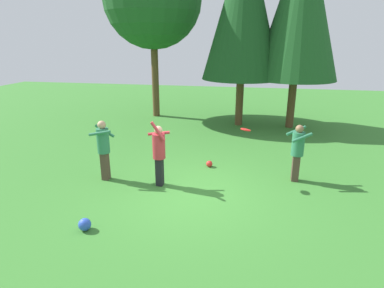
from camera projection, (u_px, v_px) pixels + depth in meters
The scene contains 9 objects.
ground_plane at pixel (191, 194), 8.39m from camera, with size 40.00×40.00×0.00m, color #387A2D.
person_thrower at pixel (159, 150), 8.60m from camera, with size 0.59×0.58×1.85m.
person_catcher at pixel (298, 148), 8.89m from camera, with size 0.67×0.62×1.63m.
person_bystander at pixel (103, 145), 8.96m from camera, with size 0.62×0.54×1.72m.
frisbee at pixel (246, 130), 8.54m from camera, with size 0.37×0.37×0.08m.
ball_blue at pixel (85, 224), 6.76m from camera, with size 0.27×0.27×0.27m, color blue.
ball_red at pixel (209, 164), 10.13m from camera, with size 0.20×0.20×0.20m, color red.
tree_center at pixel (244, 5), 13.58m from camera, with size 3.48×3.48×8.31m.
tree_right at pixel (301, 3), 13.17m from camera, with size 3.51×3.51×8.39m.
Camera 1 is at (1.44, -7.45, 3.83)m, focal length 30.21 mm.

